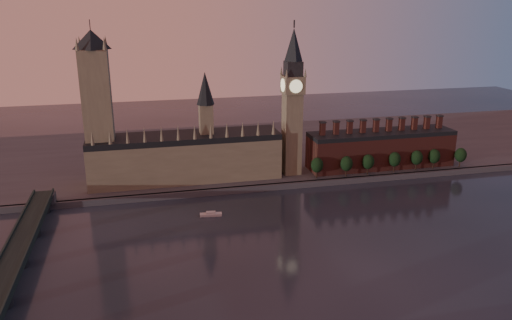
{
  "coord_description": "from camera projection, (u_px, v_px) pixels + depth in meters",
  "views": [
    {
      "loc": [
        -94.5,
        -217.16,
        119.91
      ],
      "look_at": [
        -29.26,
        55.0,
        33.23
      ],
      "focal_mm": 35.0,
      "sensor_mm": 36.0,
      "label": 1
    }
  ],
  "objects": [
    {
      "name": "chimney_block",
      "position": [
        381.0,
        148.0,
        372.96
      ],
      "size": [
        110.0,
        25.0,
        37.0
      ],
      "color": "brown",
      "rests_on": "north_bank"
    },
    {
      "name": "ground",
      "position": [
        336.0,
        248.0,
        258.24
      ],
      "size": [
        900.0,
        900.0,
        0.0
      ],
      "primitive_type": "plane",
      "color": "black",
      "rests_on": "ground"
    },
    {
      "name": "embankment_tree_2",
      "position": [
        368.0,
        162.0,
        355.65
      ],
      "size": [
        8.6,
        8.6,
        14.88
      ],
      "color": "black",
      "rests_on": "north_bank"
    },
    {
      "name": "palace_of_westminster",
      "position": [
        186.0,
        155.0,
        344.24
      ],
      "size": [
        130.0,
        30.3,
        74.0
      ],
      "color": "#7C7458",
      "rests_on": "north_bank"
    },
    {
      "name": "embankment_tree_1",
      "position": [
        347.0,
        164.0,
        351.39
      ],
      "size": [
        8.6,
        8.6,
        14.88
      ],
      "color": "black",
      "rests_on": "north_bank"
    },
    {
      "name": "embankment_tree_3",
      "position": [
        395.0,
        159.0,
        361.43
      ],
      "size": [
        8.6,
        8.6,
        14.88
      ],
      "color": "black",
      "rests_on": "north_bank"
    },
    {
      "name": "victoria_tower",
      "position": [
        97.0,
        105.0,
        320.86
      ],
      "size": [
        24.0,
        24.0,
        108.0
      ],
      "color": "#7C7458",
      "rests_on": "north_bank"
    },
    {
      "name": "embankment_tree_0",
      "position": [
        317.0,
        165.0,
        348.29
      ],
      "size": [
        8.6,
        8.6,
        14.88
      ],
      "color": "black",
      "rests_on": "north_bank"
    },
    {
      "name": "embankment_tree_6",
      "position": [
        461.0,
        155.0,
        371.78
      ],
      "size": [
        8.6,
        8.6,
        14.88
      ],
      "color": "black",
      "rests_on": "north_bank"
    },
    {
      "name": "westminster_bridge",
      "position": [
        9.0,
        273.0,
        219.02
      ],
      "size": [
        14.0,
        200.0,
        11.55
      ],
      "color": "#1C2B27",
      "rests_on": "ground"
    },
    {
      "name": "big_ben",
      "position": [
        293.0,
        101.0,
        345.83
      ],
      "size": [
        15.0,
        15.0,
        107.0
      ],
      "color": "#7C7458",
      "rests_on": "north_bank"
    },
    {
      "name": "embankment_tree_5",
      "position": [
        434.0,
        156.0,
        368.74
      ],
      "size": [
        8.6,
        8.6,
        14.88
      ],
      "color": "black",
      "rests_on": "north_bank"
    },
    {
      "name": "river_boat",
      "position": [
        211.0,
        214.0,
        297.44
      ],
      "size": [
        13.36,
        5.23,
        2.6
      ],
      "rotation": [
        0.0,
        0.0,
        -0.12
      ],
      "color": "silver",
      "rests_on": "ground"
    },
    {
      "name": "north_bank",
      "position": [
        256.0,
        151.0,
        423.04
      ],
      "size": [
        900.0,
        182.0,
        4.0
      ],
      "color": "#47484D",
      "rests_on": "ground"
    },
    {
      "name": "embankment_tree_4",
      "position": [
        417.0,
        158.0,
        365.4
      ],
      "size": [
        8.6,
        8.6,
        14.88
      ],
      "color": "black",
      "rests_on": "north_bank"
    }
  ]
}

